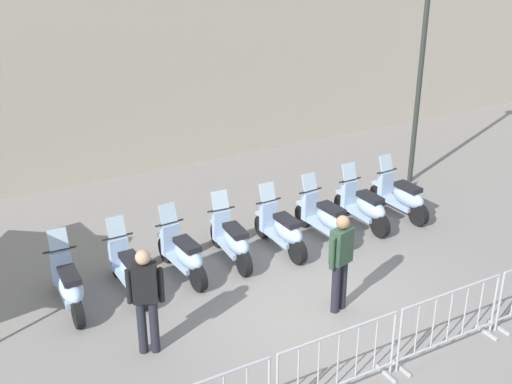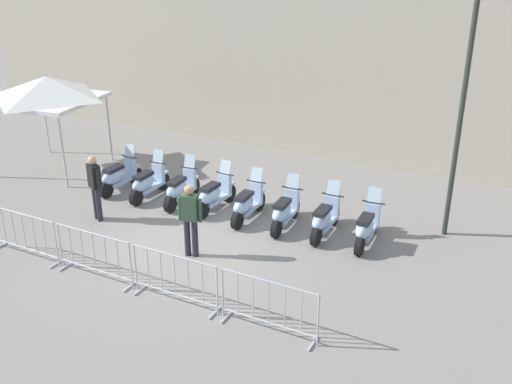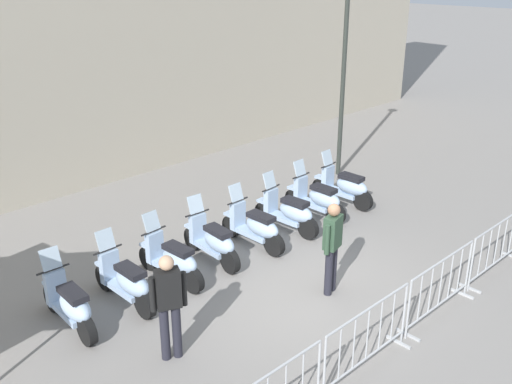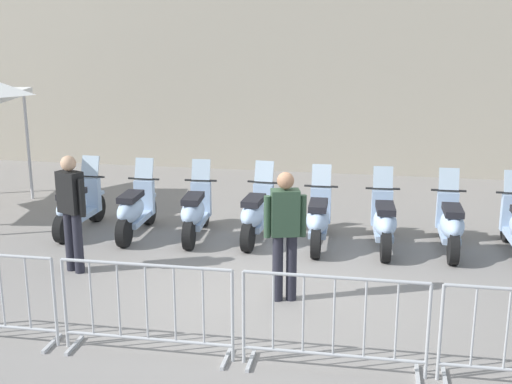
{
  "view_description": "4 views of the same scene",
  "coord_description": "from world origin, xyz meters",
  "px_view_note": "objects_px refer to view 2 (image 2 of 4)",
  "views": [
    {
      "loc": [
        -6.56,
        -6.7,
        6.14
      ],
      "look_at": [
        0.42,
        2.23,
        1.25
      ],
      "focal_mm": 45.87,
      "sensor_mm": 36.0,
      "label": 1
    },
    {
      "loc": [
        5.36,
        -10.79,
        6.56
      ],
      "look_at": [
        1.19,
        1.48,
        1.0
      ],
      "focal_mm": 40.98,
      "sensor_mm": 36.0,
      "label": 2
    },
    {
      "loc": [
        -7.88,
        -4.78,
        5.72
      ],
      "look_at": [
        0.86,
        1.92,
        1.21
      ],
      "focal_mm": 41.53,
      "sensor_mm": 36.0,
      "label": 3
    },
    {
      "loc": [
        0.1,
        -8.47,
        3.64
      ],
      "look_at": [
        -0.19,
        1.51,
        1.01
      ],
      "focal_mm": 47.19,
      "sensor_mm": 36.0,
      "label": 4
    }
  ],
  "objects_px": {
    "motorcycle_3": "(214,195)",
    "motorcycle_7": "(367,227)",
    "officer_near_row_end": "(95,184)",
    "motorcycle_4": "(247,204)",
    "street_lamp": "(464,95)",
    "barrier_segment_1": "(95,256)",
    "barrier_segment_2": "(175,279)",
    "motorcycle_5": "(285,211)",
    "motorcycle_2": "(180,189)",
    "barrier_segment_3": "(269,307)",
    "barrier_segment_0": "(25,235)",
    "motorcycle_0": "(119,176)",
    "officer_mid_plaza": "(190,216)",
    "canopy_tent": "(47,90)",
    "motorcycle_1": "(148,183)",
    "motorcycle_6": "(325,219)"
  },
  "relations": [
    {
      "from": "motorcycle_5",
      "to": "street_lamp",
      "type": "height_order",
      "value": "street_lamp"
    },
    {
      "from": "motorcycle_4",
      "to": "street_lamp",
      "type": "relative_size",
      "value": 0.3
    },
    {
      "from": "barrier_segment_1",
      "to": "officer_near_row_end",
      "type": "bearing_deg",
      "value": 121.89
    },
    {
      "from": "motorcycle_3",
      "to": "canopy_tent",
      "type": "height_order",
      "value": "canopy_tent"
    },
    {
      "from": "motorcycle_2",
      "to": "street_lamp",
      "type": "distance_m",
      "value": 7.49
    },
    {
      "from": "motorcycle_2",
      "to": "canopy_tent",
      "type": "distance_m",
      "value": 5.42
    },
    {
      "from": "motorcycle_3",
      "to": "motorcycle_5",
      "type": "distance_m",
      "value": 2.08
    },
    {
      "from": "barrier_segment_0",
      "to": "motorcycle_4",
      "type": "bearing_deg",
      "value": 39.21
    },
    {
      "from": "motorcycle_0",
      "to": "street_lamp",
      "type": "bearing_deg",
      "value": 1.4
    },
    {
      "from": "barrier_segment_1",
      "to": "barrier_segment_2",
      "type": "bearing_deg",
      "value": -8.49
    },
    {
      "from": "motorcycle_3",
      "to": "motorcycle_7",
      "type": "distance_m",
      "value": 4.14
    },
    {
      "from": "motorcycle_2",
      "to": "barrier_segment_3",
      "type": "relative_size",
      "value": 0.9
    },
    {
      "from": "motorcycle_7",
      "to": "street_lamp",
      "type": "distance_m",
      "value": 3.67
    },
    {
      "from": "barrier_segment_1",
      "to": "barrier_segment_3",
      "type": "distance_m",
      "value": 4.06
    },
    {
      "from": "motorcycle_4",
      "to": "officer_near_row_end",
      "type": "height_order",
      "value": "officer_near_row_end"
    },
    {
      "from": "motorcycle_5",
      "to": "officer_near_row_end",
      "type": "xyz_separation_m",
      "value": [
        -4.65,
        -1.07,
        0.53
      ]
    },
    {
      "from": "motorcycle_5",
      "to": "motorcycle_2",
      "type": "bearing_deg",
      "value": 171.1
    },
    {
      "from": "motorcycle_3",
      "to": "barrier_segment_1",
      "type": "xyz_separation_m",
      "value": [
        -1.08,
        -3.91,
        0.07
      ]
    },
    {
      "from": "motorcycle_6",
      "to": "canopy_tent",
      "type": "xyz_separation_m",
      "value": [
        -8.94,
        1.8,
        2.06
      ]
    },
    {
      "from": "motorcycle_0",
      "to": "barrier_segment_0",
      "type": "bearing_deg",
      "value": -90.25
    },
    {
      "from": "motorcycle_1",
      "to": "motorcycle_4",
      "type": "xyz_separation_m",
      "value": [
        3.07,
        -0.44,
        0.0
      ]
    },
    {
      "from": "barrier_segment_0",
      "to": "motorcycle_6",
      "type": "bearing_deg",
      "value": 26.93
    },
    {
      "from": "officer_mid_plaza",
      "to": "barrier_segment_3",
      "type": "bearing_deg",
      "value": -40.21
    },
    {
      "from": "motorcycle_6",
      "to": "motorcycle_7",
      "type": "xyz_separation_m",
      "value": [
        1.03,
        -0.13,
        0.0
      ]
    },
    {
      "from": "motorcycle_0",
      "to": "barrier_segment_3",
      "type": "distance_m",
      "value": 7.73
    },
    {
      "from": "motorcycle_3",
      "to": "motorcycle_1",
      "type": "bearing_deg",
      "value": 175.05
    },
    {
      "from": "motorcycle_6",
      "to": "canopy_tent",
      "type": "distance_m",
      "value": 9.35
    },
    {
      "from": "motorcycle_3",
      "to": "barrier_segment_1",
      "type": "height_order",
      "value": "motorcycle_3"
    },
    {
      "from": "barrier_segment_2",
      "to": "motorcycle_2",
      "type": "bearing_deg",
      "value": 114.34
    },
    {
      "from": "barrier_segment_2",
      "to": "motorcycle_7",
      "type": "bearing_deg",
      "value": 48.66
    },
    {
      "from": "motorcycle_0",
      "to": "motorcycle_2",
      "type": "height_order",
      "value": "same"
    },
    {
      "from": "motorcycle_3",
      "to": "canopy_tent",
      "type": "bearing_deg",
      "value": 167.31
    },
    {
      "from": "motorcycle_5",
      "to": "motorcycle_1",
      "type": "bearing_deg",
      "value": 172.12
    },
    {
      "from": "barrier_segment_0",
      "to": "motorcycle_0",
      "type": "bearing_deg",
      "value": 89.75
    },
    {
      "from": "barrier_segment_3",
      "to": "street_lamp",
      "type": "bearing_deg",
      "value": 60.29
    },
    {
      "from": "barrier_segment_1",
      "to": "canopy_tent",
      "type": "height_order",
      "value": "canopy_tent"
    },
    {
      "from": "motorcycle_0",
      "to": "officer_mid_plaza",
      "type": "bearing_deg",
      "value": -38.0
    },
    {
      "from": "motorcycle_7",
      "to": "officer_near_row_end",
      "type": "height_order",
      "value": "officer_near_row_end"
    },
    {
      "from": "barrier_segment_1",
      "to": "officer_mid_plaza",
      "type": "xyz_separation_m",
      "value": [
        1.52,
        1.51,
        0.46
      ]
    },
    {
      "from": "motorcycle_6",
      "to": "barrier_segment_3",
      "type": "distance_m",
      "value": 4.03
    },
    {
      "from": "motorcycle_1",
      "to": "canopy_tent",
      "type": "xyz_separation_m",
      "value": [
        -3.82,
        1.15,
        2.06
      ]
    },
    {
      "from": "barrier_segment_1",
      "to": "officer_near_row_end",
      "type": "relative_size",
      "value": 1.11
    },
    {
      "from": "motorcycle_5",
      "to": "barrier_segment_3",
      "type": "xyz_separation_m",
      "value": [
        0.9,
        -4.12,
        0.07
      ]
    },
    {
      "from": "officer_near_row_end",
      "to": "canopy_tent",
      "type": "bearing_deg",
      "value": 139.59
    },
    {
      "from": "officer_near_row_end",
      "to": "motorcycle_4",
      "type": "bearing_deg",
      "value": 18.3
    },
    {
      "from": "motorcycle_3",
      "to": "motorcycle_7",
      "type": "bearing_deg",
      "value": -8.5
    },
    {
      "from": "motorcycle_3",
      "to": "barrier_segment_0",
      "type": "xyz_separation_m",
      "value": [
        -3.09,
        -3.61,
        0.07
      ]
    },
    {
      "from": "motorcycle_4",
      "to": "motorcycle_1",
      "type": "bearing_deg",
      "value": 171.88
    },
    {
      "from": "motorcycle_3",
      "to": "motorcycle_4",
      "type": "xyz_separation_m",
      "value": [
        1.01,
        -0.26,
        0.0
      ]
    },
    {
      "from": "barrier_segment_0",
      "to": "barrier_segment_2",
      "type": "xyz_separation_m",
      "value": [
        4.02,
        -0.6,
        0.0
      ]
    }
  ]
}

